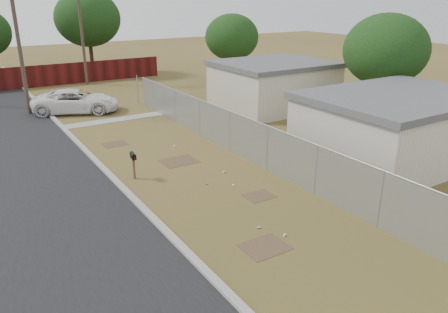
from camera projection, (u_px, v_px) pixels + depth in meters
ground at (206, 185)px, 17.69m from camera, size 120.00×120.00×0.00m
chainlink_fence at (254, 146)px, 19.79m from camera, size 0.10×27.06×2.02m
utility_poles at (13, 34)px, 30.63m from camera, size 12.60×8.24×9.00m
houses at (327, 103)px, 24.48m from camera, size 9.30×17.24×3.10m
horizon_trees at (68, 30)px, 35.20m from camera, size 33.32×31.94×7.78m
mailbox at (133, 158)px, 17.98m from camera, size 0.23×0.51×1.16m
pickup_truck at (76, 101)px, 28.44m from camera, size 5.95×4.51×1.50m
scattered_litter at (233, 199)px, 16.34m from camera, size 3.49×13.65×0.07m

